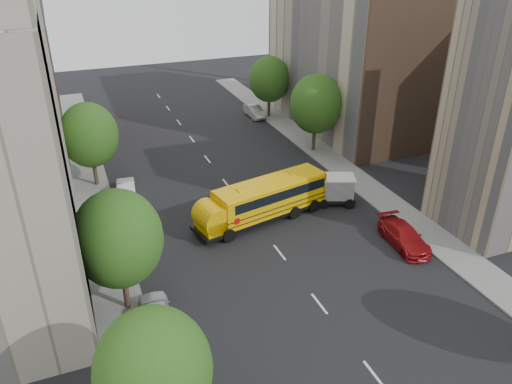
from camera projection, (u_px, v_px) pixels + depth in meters
ground at (269, 238)px, 37.30m from camera, size 120.00×120.00×0.00m
sidewalk_left at (103, 235)px, 37.64m from camera, size 3.00×80.00×0.12m
sidewalk_right at (364, 185)px, 45.17m from camera, size 3.00×80.00×0.12m
lane_markings at (226, 183)px, 45.56m from camera, size 0.15×64.00×0.01m
building_left_redbrick at (4, 84)px, 51.56m from camera, size 10.00×15.00×13.00m
building_right_far at (348, 48)px, 55.59m from camera, size 10.00×22.00×18.00m
building_right_sidewall at (410, 70)px, 46.50m from camera, size 10.10×0.30×18.00m
street_tree_0 at (154, 371)px, 20.01m from camera, size 4.80×4.80×7.41m
street_tree_1 at (118, 239)px, 28.12m from camera, size 5.12×5.12×7.90m
street_tree_2 at (89, 135)px, 43.05m from camera, size 4.99×4.99×7.71m
street_tree_4 at (316, 104)px, 50.14m from camera, size 5.25×5.25×8.10m
street_tree_5 at (269, 79)px, 60.23m from camera, size 4.86×4.86×7.51m
school_bus at (262, 200)px, 38.91m from camera, size 11.90×5.06×3.28m
safari_truck at (321, 189)px, 41.70m from camera, size 6.05×3.95×2.45m
parked_car_0 at (157, 314)px, 28.77m from camera, size 1.89×4.46×1.50m
parked_car_1 at (126, 188)px, 43.13m from camera, size 1.92×4.39×1.40m
parked_car_3 at (404, 236)px, 36.19m from camera, size 2.53×5.29×1.49m
parked_car_5 at (254, 111)px, 62.01m from camera, size 1.55×4.33×1.42m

